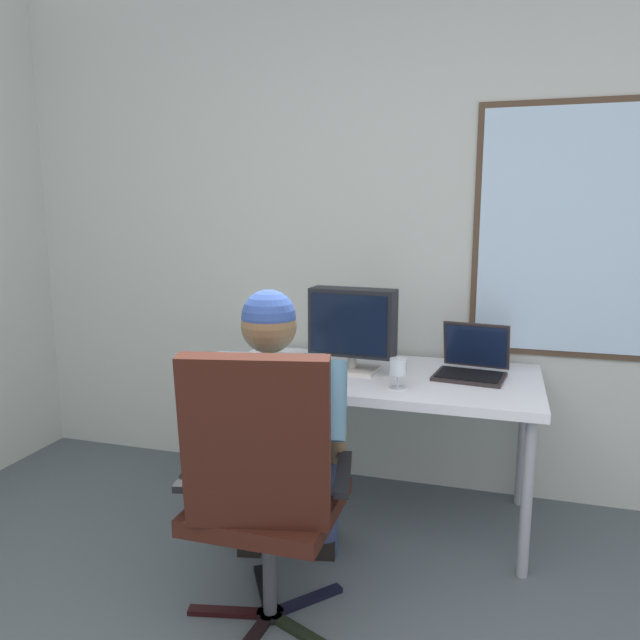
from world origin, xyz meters
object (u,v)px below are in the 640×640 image
at_px(person_seated, 276,438).
at_px(crt_monitor, 353,324).
at_px(office_chair, 263,482).
at_px(book_stack, 276,360).
at_px(desk, 376,385).
at_px(laptop, 472,362).
at_px(wine_glass, 398,369).

distance_m(person_seated, crt_monitor, 0.78).
xyz_separation_m(office_chair, book_stack, (-0.31, 0.95, 0.16)).
distance_m(desk, office_chair, 0.98).
height_order(desk, person_seated, person_seated).
relative_size(desk, laptop, 4.35).
distance_m(crt_monitor, book_stack, 0.43).
relative_size(laptop, wine_glass, 2.61).
height_order(office_chair, wine_glass, office_chair).
distance_m(person_seated, book_stack, 0.75).
relative_size(office_chair, person_seated, 0.87).
distance_m(desk, person_seated, 0.74).
bearing_deg(laptop, book_stack, -173.19).
relative_size(office_chair, book_stack, 5.92).
height_order(laptop, wine_glass, laptop).
height_order(office_chair, person_seated, person_seated).
relative_size(desk, office_chair, 1.42).
relative_size(crt_monitor, book_stack, 2.31).
bearing_deg(crt_monitor, desk, -0.44).
height_order(desk, laptop, laptop).
xyz_separation_m(crt_monitor, book_stack, (-0.38, -0.01, -0.20)).
xyz_separation_m(laptop, wine_glass, (-0.29, -0.31, 0.03)).
bearing_deg(desk, laptop, 13.01).
distance_m(office_chair, book_stack, 1.01).
bearing_deg(wine_glass, book_stack, 162.14).
xyz_separation_m(desk, office_chair, (-0.19, -0.96, -0.08)).
relative_size(person_seated, wine_glass, 9.20).
height_order(person_seated, book_stack, person_seated).
xyz_separation_m(wine_glass, book_stack, (-0.63, 0.20, -0.06)).
bearing_deg(crt_monitor, office_chair, -94.21).
bearing_deg(book_stack, desk, 1.25).
bearing_deg(book_stack, wine_glass, -17.86).
height_order(desk, office_chair, office_chair).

